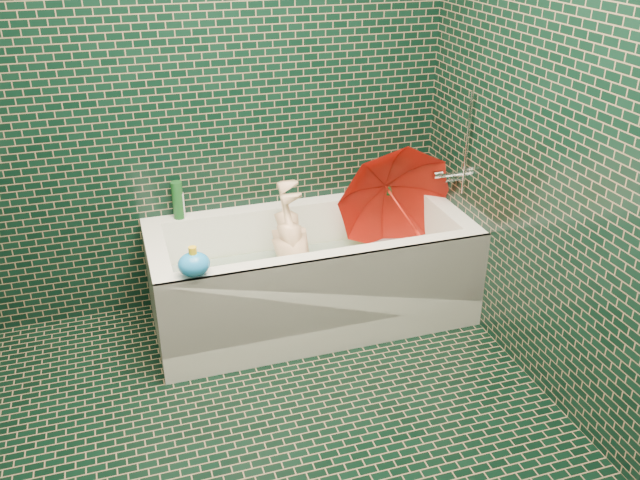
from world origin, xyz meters
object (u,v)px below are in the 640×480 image
object	(u,v)px
bathtub	(312,284)
bath_toy	(194,264)
child	(298,270)
umbrella	(402,211)
rubber_duck	(400,184)

from	to	relation	value
bathtub	bath_toy	distance (m)	0.84
child	bath_toy	world-z (taller)	bath_toy
umbrella	bath_toy	size ratio (longest dim) A/B	3.74
bathtub	umbrella	bearing A→B (deg)	3.08
rubber_duck	bath_toy	distance (m)	1.45
child	bath_toy	size ratio (longest dim) A/B	5.49
child	umbrella	distance (m)	0.66
bathtub	rubber_duck	xyz separation A→B (m)	(0.64, 0.32, 0.39)
bathtub	child	bearing A→B (deg)	177.93
child	rubber_duck	world-z (taller)	rubber_duck
umbrella	bathtub	bearing A→B (deg)	-172.41
child	bathtub	bearing A→B (deg)	102.10
child	bath_toy	xyz separation A→B (m)	(-0.58, -0.33, 0.30)
rubber_duck	umbrella	bearing A→B (deg)	-96.02
bathtub	rubber_duck	size ratio (longest dim) A/B	12.83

